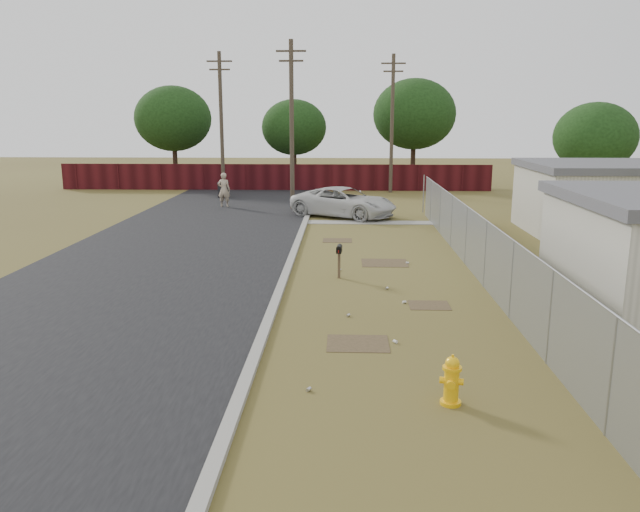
{
  "coord_description": "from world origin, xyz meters",
  "views": [
    {
      "loc": [
        -1.14,
        -18.34,
        5.02
      ],
      "look_at": [
        -1.82,
        -0.87,
        1.1
      ],
      "focal_mm": 35.0,
      "sensor_mm": 36.0,
      "label": 1
    }
  ],
  "objects_px": {
    "pickup_truck": "(344,202)",
    "trash_bin": "(223,190)",
    "fire_hydrant": "(452,381)",
    "mailbox": "(339,252)",
    "pedestrian": "(224,190)"
  },
  "relations": [
    {
      "from": "fire_hydrant",
      "to": "trash_bin",
      "type": "distance_m",
      "value": 30.35
    },
    {
      "from": "mailbox",
      "to": "pedestrian",
      "type": "distance_m",
      "value": 17.07
    },
    {
      "from": "fire_hydrant",
      "to": "pedestrian",
      "type": "distance_m",
      "value": 26.07
    },
    {
      "from": "fire_hydrant",
      "to": "mailbox",
      "type": "height_order",
      "value": "mailbox"
    },
    {
      "from": "fire_hydrant",
      "to": "pedestrian",
      "type": "relative_size",
      "value": 0.48
    },
    {
      "from": "mailbox",
      "to": "pedestrian",
      "type": "bearing_deg",
      "value": 112.92
    },
    {
      "from": "mailbox",
      "to": "trash_bin",
      "type": "height_order",
      "value": "mailbox"
    },
    {
      "from": "fire_hydrant",
      "to": "pickup_truck",
      "type": "relative_size",
      "value": 0.17
    },
    {
      "from": "fire_hydrant",
      "to": "mailbox",
      "type": "bearing_deg",
      "value": 103.17
    },
    {
      "from": "fire_hydrant",
      "to": "mailbox",
      "type": "xyz_separation_m",
      "value": [
        -2.07,
        8.84,
        0.41
      ]
    },
    {
      "from": "fire_hydrant",
      "to": "pickup_truck",
      "type": "distance_m",
      "value": 21.39
    },
    {
      "from": "mailbox",
      "to": "pickup_truck",
      "type": "bearing_deg",
      "value": 89.36
    },
    {
      "from": "mailbox",
      "to": "pedestrian",
      "type": "height_order",
      "value": "pedestrian"
    },
    {
      "from": "pedestrian",
      "to": "fire_hydrant",
      "type": "bearing_deg",
      "value": 115.05
    },
    {
      "from": "pickup_truck",
      "to": "trash_bin",
      "type": "xyz_separation_m",
      "value": [
        -7.66,
        7.49,
        -0.26
      ]
    }
  ]
}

